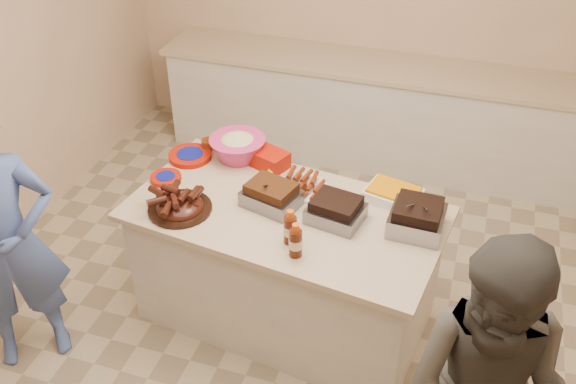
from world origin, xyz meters
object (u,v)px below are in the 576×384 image
(rib_platter, at_px, (180,210))
(plastic_cup, at_px, (208,150))
(island, at_px, (286,315))
(mustard_bottle, at_px, (269,185))
(coleslaw_bowl, at_px, (238,158))
(bbq_bottle_a, at_px, (290,242))
(roasting_pan, at_px, (415,229))
(guest_blue, at_px, (40,347))
(bbq_bottle_b, at_px, (295,255))

(rib_platter, bearing_deg, plastic_cup, 99.29)
(island, distance_m, plastic_cup, 1.19)
(rib_platter, xyz_separation_m, mustard_bottle, (0.41, 0.39, 0.00))
(island, distance_m, coleslaw_bowl, 1.07)
(island, bearing_deg, rib_platter, -155.41)
(bbq_bottle_a, bearing_deg, roasting_pan, 26.58)
(plastic_cup, bearing_deg, rib_platter, -80.71)
(guest_blue, bearing_deg, bbq_bottle_b, -25.40)
(roasting_pan, bearing_deg, mustard_bottle, 172.34)
(coleslaw_bowl, relative_size, bbq_bottle_b, 1.77)
(coleslaw_bowl, distance_m, plastic_cup, 0.23)
(rib_platter, height_order, guest_blue, rib_platter)
(mustard_bottle, bearing_deg, guest_blue, -141.97)
(plastic_cup, bearing_deg, bbq_bottle_a, -42.40)
(roasting_pan, height_order, plastic_cup, roasting_pan)
(bbq_bottle_a, height_order, mustard_bottle, bbq_bottle_a)
(coleslaw_bowl, distance_m, guest_blue, 1.70)
(island, xyz_separation_m, bbq_bottle_b, (0.17, -0.35, 0.85))
(coleslaw_bowl, height_order, bbq_bottle_b, coleslaw_bowl)
(bbq_bottle_b, bearing_deg, plastic_cup, 136.18)
(rib_platter, bearing_deg, island, 16.82)
(rib_platter, relative_size, plastic_cup, 4.10)
(rib_platter, relative_size, roasting_pan, 1.28)
(island, bearing_deg, bbq_bottle_a, -58.84)
(bbq_bottle_a, xyz_separation_m, bbq_bottle_b, (0.06, -0.09, 0.00))
(island, distance_m, rib_platter, 1.05)
(rib_platter, relative_size, bbq_bottle_b, 1.81)
(roasting_pan, xyz_separation_m, plastic_cup, (-1.43, 0.41, 0.00))
(guest_blue, bearing_deg, roasting_pan, -18.65)
(rib_platter, bearing_deg, bbq_bottle_b, -12.96)
(plastic_cup, bearing_deg, mustard_bottle, -26.56)
(roasting_pan, bearing_deg, rib_platter, -167.82)
(island, bearing_deg, bbq_bottle_b, -56.31)
(rib_platter, height_order, mustard_bottle, rib_platter)
(coleslaw_bowl, height_order, mustard_bottle, coleslaw_bowl)
(bbq_bottle_b, xyz_separation_m, mustard_bottle, (-0.34, 0.56, 0.00))
(mustard_bottle, distance_m, plastic_cup, 0.58)
(coleslaw_bowl, bearing_deg, roasting_pan, -17.64)
(bbq_bottle_a, xyz_separation_m, guest_blue, (-1.48, -0.46, -0.85))
(coleslaw_bowl, height_order, bbq_bottle_a, coleslaw_bowl)
(roasting_pan, bearing_deg, plastic_cup, 165.88)
(bbq_bottle_b, xyz_separation_m, plastic_cup, (-0.86, 0.82, 0.00))
(rib_platter, height_order, coleslaw_bowl, coleslaw_bowl)
(island, height_order, coleslaw_bowl, coleslaw_bowl)
(bbq_bottle_b, distance_m, guest_blue, 1.80)
(bbq_bottle_a, bearing_deg, island, 113.39)
(bbq_bottle_b, height_order, guest_blue, bbq_bottle_b)
(coleslaw_bowl, bearing_deg, mustard_bottle, -37.90)
(island, bearing_deg, coleslaw_bowl, 144.09)
(mustard_bottle, height_order, guest_blue, mustard_bottle)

